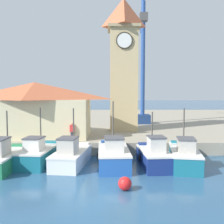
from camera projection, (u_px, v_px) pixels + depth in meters
ground_plane at (88, 196)px, 13.43m from camera, size 300.00×300.00×0.00m
quay_wharf at (103, 122)px, 41.69m from camera, size 120.00×40.00×1.07m
fishing_boat_far_left at (4, 158)px, 18.05m from camera, size 2.25×5.04×3.98m
fishing_boat_left_outer at (38, 154)px, 19.16m from camera, size 2.41×4.59×4.15m
fishing_boat_left_inner at (71, 155)px, 18.89m from camera, size 2.62×5.12×4.11m
fishing_boat_mid_left at (113, 155)px, 18.79m from camera, size 2.37×5.31×4.63m
fishing_boat_center at (154, 156)px, 18.53m from camera, size 2.11×4.43×3.87m
fishing_boat_mid_right at (184, 156)px, 18.67m from camera, size 2.72×5.40×4.12m
clock_tower at (123, 61)px, 28.63m from camera, size 3.44×3.44×15.92m
warehouse_left at (35, 109)px, 24.94m from camera, size 10.57×5.57×5.15m
port_crane_near at (143, 75)px, 34.94m from camera, size 2.00×10.22×18.26m
mooring_buoy at (125, 184)px, 14.13m from camera, size 0.74×0.74×0.74m
dock_worker_near_tower at (72, 132)px, 22.36m from camera, size 0.34×0.22×1.62m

